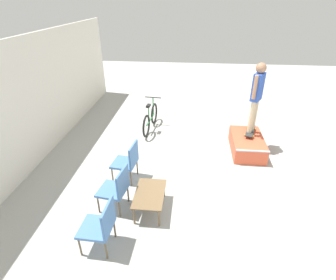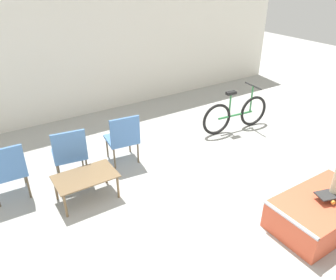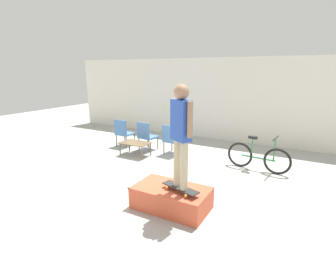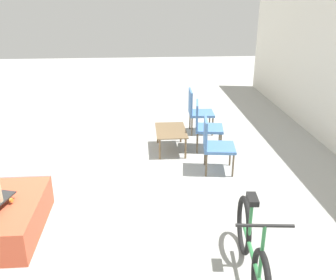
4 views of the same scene
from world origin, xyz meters
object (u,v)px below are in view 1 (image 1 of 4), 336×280
(patio_chair_center, at_px, (117,187))
(coffee_table, at_px, (150,195))
(person_skater, at_px, (257,92))
(skateboard_on_ramp, at_px, (250,131))
(bicycle, at_px, (150,119))
(patio_chair_right, at_px, (128,160))
(patio_chair_left, at_px, (101,224))
(skate_ramp_box, at_px, (247,144))

(patio_chair_center, bearing_deg, coffee_table, 99.78)
(person_skater, bearing_deg, skateboard_on_ramp, 118.78)
(person_skater, bearing_deg, bicycle, 102.86)
(patio_chair_center, bearing_deg, patio_chair_right, -171.51)
(person_skater, bearing_deg, patio_chair_left, 169.50)
(skateboard_on_ramp, relative_size, person_skater, 0.43)
(patio_chair_left, bearing_deg, coffee_table, 148.33)
(patio_chair_right, bearing_deg, patio_chair_left, 6.96)
(skateboard_on_ramp, xyz_separation_m, patio_chair_left, (-3.67, 3.00, 0.01))
(skate_ramp_box, bearing_deg, skateboard_on_ramp, -20.73)
(coffee_table, bearing_deg, skateboard_on_ramp, -41.00)
(person_skater, relative_size, coffee_table, 2.01)
(skate_ramp_box, height_order, patio_chair_right, patio_chair_right)
(skateboard_on_ramp, distance_m, patio_chair_center, 4.05)
(person_skater, relative_size, bicycle, 1.11)
(skate_ramp_box, height_order, person_skater, person_skater)
(skateboard_on_ramp, xyz_separation_m, patio_chair_right, (-1.77, 3.00, 0.01))
(skateboard_on_ramp, bearing_deg, person_skater, -73.55)
(skate_ramp_box, bearing_deg, coffee_table, 137.54)
(skate_ramp_box, relative_size, coffee_table, 1.58)
(skate_ramp_box, distance_m, bicycle, 3.02)
(patio_chair_left, bearing_deg, patio_chair_right, -177.77)
(person_skater, bearing_deg, patio_chair_right, 149.39)
(person_skater, height_order, patio_chair_center, person_skater)
(patio_chair_left, xyz_separation_m, patio_chair_center, (0.94, 0.00, 0.00))
(skate_ramp_box, bearing_deg, patio_chair_right, 117.93)
(patio_chair_center, relative_size, bicycle, 0.57)
(skateboard_on_ramp, height_order, patio_chair_left, patio_chair_left)
(bicycle, bearing_deg, patio_chair_left, -175.43)
(skate_ramp_box, distance_m, patio_chair_right, 3.31)
(person_skater, bearing_deg, patio_chair_center, 161.05)
(skateboard_on_ramp, relative_size, bicycle, 0.47)
(skate_ramp_box, xyz_separation_m, person_skater, (0.23, -0.09, 1.40))
(patio_chair_center, height_order, bicycle, bicycle)
(patio_chair_left, bearing_deg, patio_chair_center, -177.73)
(skate_ramp_box, distance_m, skateboard_on_ramp, 0.38)
(skateboard_on_ramp, height_order, bicycle, bicycle)
(coffee_table, xyz_separation_m, patio_chair_left, (-0.95, 0.64, 0.15))
(skate_ramp_box, distance_m, coffee_table, 3.37)
(person_skater, height_order, patio_chair_right, person_skater)
(skateboard_on_ramp, xyz_separation_m, coffee_table, (-2.71, 2.36, -0.14))
(patio_chair_center, relative_size, patio_chair_right, 1.00)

